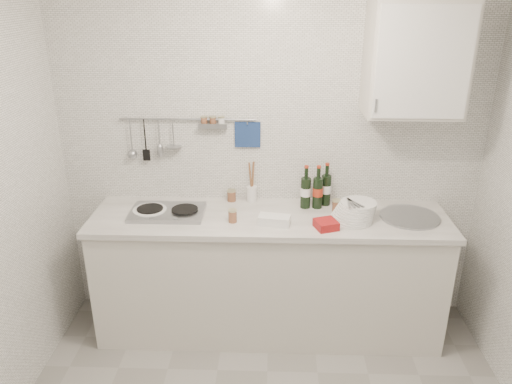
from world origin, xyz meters
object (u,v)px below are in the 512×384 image
(wall_cabinet, at_px, (416,59))
(plate_stack_sink, at_px, (354,212))
(utensil_crock, at_px, (252,192))
(plate_stack_hob, at_px, (149,212))
(wine_bottles, at_px, (317,186))

(wall_cabinet, xyz_separation_m, plate_stack_sink, (-0.33, -0.16, -0.97))
(utensil_crock, bearing_deg, plate_stack_hob, -159.87)
(wall_cabinet, relative_size, utensil_crock, 2.27)
(plate_stack_hob, relative_size, wine_bottles, 0.80)
(plate_stack_sink, bearing_deg, utensil_crock, 157.40)
(wall_cabinet, xyz_separation_m, utensil_crock, (-1.03, 0.13, -0.96))
(wine_bottles, distance_m, utensil_crock, 0.47)
(wine_bottles, bearing_deg, plate_stack_sink, -41.17)
(wall_cabinet, height_order, plate_stack_sink, wall_cabinet)
(wall_cabinet, bearing_deg, plate_stack_sink, -154.20)
(wall_cabinet, bearing_deg, plate_stack_hob, -175.88)
(plate_stack_sink, relative_size, utensil_crock, 1.02)
(wall_cabinet, relative_size, plate_stack_sink, 2.23)
(wall_cabinet, distance_m, plate_stack_sink, 1.04)
(wall_cabinet, distance_m, utensil_crock, 1.41)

